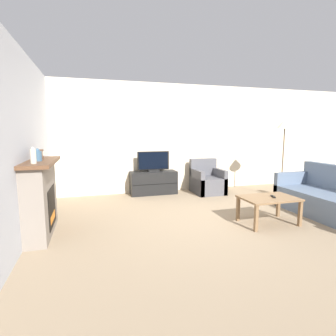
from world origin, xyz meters
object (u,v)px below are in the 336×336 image
object	(u,v)px
armchair	(207,182)
remote	(273,197)
mantel_vase_left	(33,156)
tv_stand	(154,183)
mantel_clock	(41,154)
floor_lamp	(285,129)
mantel_vase_centre_left	(38,155)
coffee_table	(269,201)
tv	(153,162)
fireplace	(41,197)

from	to	relation	value
armchair	remote	world-z (taller)	armchair
mantel_vase_left	tv_stand	world-z (taller)	mantel_vase_left
mantel_vase_left	mantel_clock	distance (m)	0.53
mantel_vase_left	tv_stand	bearing A→B (deg)	47.70
mantel_clock	armchair	bearing A→B (deg)	24.71
remote	floor_lamp	size ratio (longest dim) A/B	0.09
mantel_vase_centre_left	coffee_table	world-z (taller)	mantel_vase_centre_left
mantel_vase_centre_left	mantel_clock	xyz separation A→B (m)	(0.00, 0.23, -0.00)
mantel_vase_centre_left	remote	size ratio (longest dim) A/B	1.16
coffee_table	remote	size ratio (longest dim) A/B	5.82
tv	floor_lamp	size ratio (longest dim) A/B	0.43
mantel_vase_left	tv_stand	distance (m)	3.35
fireplace	mantel_vase_centre_left	xyz separation A→B (m)	(0.02, -0.10, 0.62)
mantel_vase_centre_left	coffee_table	bearing A→B (deg)	-7.87
tv	armchair	world-z (taller)	tv
tv	remote	distance (m)	2.96
tv	remote	world-z (taller)	tv
floor_lamp	mantel_clock	bearing A→B (deg)	-172.49
mantel_vase_left	armchair	xyz separation A→B (m)	(3.48, 2.13, -0.93)
mantel_vase_left	tv	world-z (taller)	mantel_vase_left
fireplace	mantel_vase_centre_left	bearing A→B (deg)	-80.40
tv_stand	floor_lamp	xyz separation A→B (m)	(2.73, -1.21, 1.30)
coffee_table	mantel_vase_centre_left	bearing A→B (deg)	172.13
tv_stand	coffee_table	distance (m)	2.90
mantel_clock	floor_lamp	distance (m)	4.95
remote	floor_lamp	bearing A→B (deg)	65.06
mantel_vase_left	tv	size ratio (longest dim) A/B	0.28
mantel_vase_left	remote	world-z (taller)	mantel_vase_left
mantel_vase_centre_left	mantel_clock	world-z (taller)	mantel_vase_centre_left
coffee_table	mantel_vase_left	bearing A→B (deg)	176.92
tv	floor_lamp	xyz separation A→B (m)	(2.73, -1.20, 0.80)
mantel_vase_left	mantel_vase_centre_left	xyz separation A→B (m)	(0.00, 0.30, -0.02)
armchair	remote	bearing A→B (deg)	-87.48
tv_stand	floor_lamp	size ratio (longest dim) A/B	0.62
mantel_vase_centre_left	tv_stand	world-z (taller)	mantel_vase_centre_left
mantel_vase_left	mantel_clock	world-z (taller)	mantel_vase_left
fireplace	coffee_table	size ratio (longest dim) A/B	1.46
tv_stand	floor_lamp	distance (m)	3.26
tv	armchair	distance (m)	1.43
mantel_vase_left	coffee_table	world-z (taller)	mantel_vase_left
tv	floor_lamp	world-z (taller)	floor_lamp
mantel_clock	coffee_table	distance (m)	3.67
mantel_vase_left	floor_lamp	world-z (taller)	floor_lamp
tv_stand	armchair	world-z (taller)	armchair
fireplace	mantel_vase_left	xyz separation A→B (m)	(0.02, -0.40, 0.64)
mantel_vase_centre_left	tv_stand	distance (m)	3.14
mantel_vase_left	armchair	world-z (taller)	mantel_vase_left
fireplace	mantel_clock	xyz separation A→B (m)	(0.02, 0.13, 0.62)
coffee_table	armchair	bearing A→B (deg)	90.81
tv_stand	tv	distance (m)	0.50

